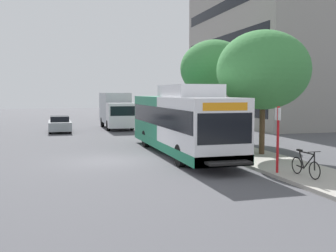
% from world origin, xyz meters
% --- Properties ---
extents(ground_plane, '(120.00, 120.00, 0.00)m').
position_xyz_m(ground_plane, '(0.00, 8.00, 0.00)').
color(ground_plane, '#4C4C51').
extents(sidewalk_curb, '(3.00, 56.00, 0.14)m').
position_xyz_m(sidewalk_curb, '(7.00, 6.00, 0.07)').
color(sidewalk_curb, '#A8A399').
rests_on(sidewalk_curb, ground).
extents(transit_bus, '(2.58, 12.25, 3.65)m').
position_xyz_m(transit_bus, '(3.91, 1.07, 1.70)').
color(transit_bus, white).
rests_on(transit_bus, ground).
extents(bus_stop_sign_pole, '(0.10, 0.36, 2.60)m').
position_xyz_m(bus_stop_sign_pole, '(5.81, -5.38, 1.65)').
color(bus_stop_sign_pole, red).
rests_on(bus_stop_sign_pole, sidewalk_curb).
extents(bicycle_parked, '(0.52, 1.76, 1.02)m').
position_xyz_m(bicycle_parked, '(6.41, -6.35, 0.56)').
color(bicycle_parked, black).
rests_on(bicycle_parked, sidewalk_curb).
extents(street_tree_near_stop, '(4.68, 4.68, 6.26)m').
position_xyz_m(street_tree_near_stop, '(7.66, -0.85, 4.40)').
color(street_tree_near_stop, '#4C3823').
rests_on(street_tree_near_stop, sidewalk_curb).
extents(street_tree_mid_block, '(4.64, 4.64, 6.76)m').
position_xyz_m(street_tree_mid_block, '(8.20, 6.89, 4.92)').
color(street_tree_mid_block, '#4C3823').
rests_on(street_tree_mid_block, sidewalk_curb).
extents(parked_car_far_lane, '(1.80, 4.50, 1.33)m').
position_xyz_m(parked_car_far_lane, '(-2.02, 15.62, 0.66)').
color(parked_car_far_lane, '#93999E').
rests_on(parked_car_far_lane, ground).
extents(box_truck_background, '(2.32, 7.01, 3.25)m').
position_xyz_m(box_truck_background, '(3.04, 17.61, 1.74)').
color(box_truck_background, silver).
rests_on(box_truck_background, ground).
extents(lattice_comm_tower, '(1.10, 1.10, 28.40)m').
position_xyz_m(lattice_comm_tower, '(24.95, 33.77, 9.43)').
color(lattice_comm_tower, '#B7B7BC').
rests_on(lattice_comm_tower, ground).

